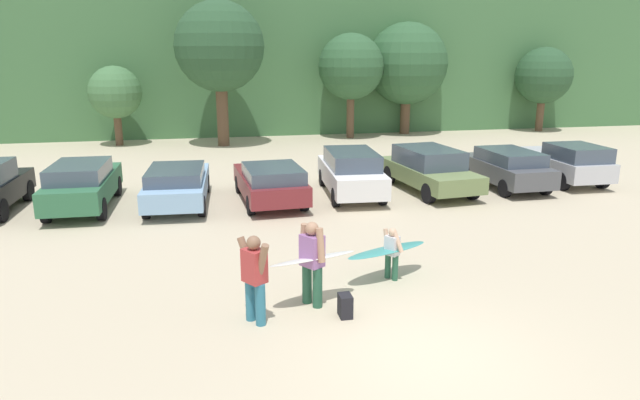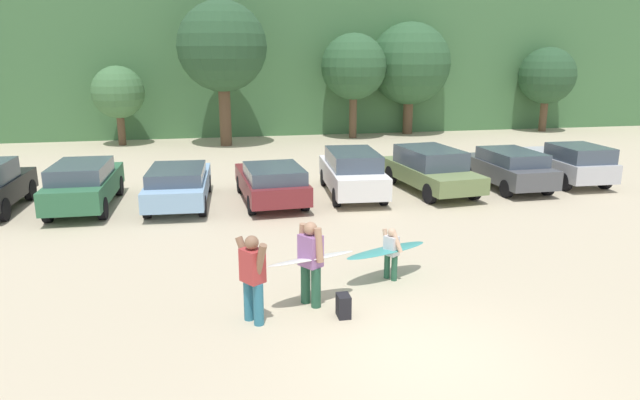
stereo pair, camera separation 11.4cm
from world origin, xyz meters
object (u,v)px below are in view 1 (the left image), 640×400
Objects in this scene: parked_car_forest_green at (83,184)px; person_companion at (255,274)px; surfboard_white at (313,258)px; surfboard_teal at (387,250)px; parked_car_olive_green at (429,169)px; parked_car_dark_gray at (507,167)px; parked_car_silver at (564,162)px; person_adult at (312,259)px; parked_car_sky_blue at (177,184)px; backpack_dropped at (345,306)px; person_child at (392,250)px; parked_car_white at (351,172)px; parked_car_maroon at (270,182)px.

person_companion is (4.71, -9.18, 0.14)m from parked_car_forest_green.
surfboard_white is 2.15m from surfboard_teal.
parked_car_olive_green is 1.16× the size of parked_car_dark_gray.
parked_car_dark_gray is at bearing 98.92° from parked_car_silver.
person_adult reaches higher than surfboard_teal.
parked_car_silver is (2.67, 0.39, 0.03)m from parked_car_dark_gray.
parked_car_sky_blue is at bearing -104.63° from person_adult.
backpack_dropped is at bearing 28.51° from surfboard_teal.
backpack_dropped is (0.52, -0.65, -0.76)m from person_adult.
parked_car_silver reaches higher than person_child.
parked_car_sky_blue is 1.02× the size of parked_car_white.
person_child is at bearing -171.37° from surfboard_white.
person_child is (-7.07, -7.64, -0.10)m from parked_car_dark_gray.
parked_car_silver reaches higher than surfboard_teal.
parked_car_dark_gray reaches higher than person_child.
person_companion is 0.78× the size of surfboard_teal.
backpack_dropped is (-1.47, -1.61, -0.45)m from person_child.
person_child is at bearing -133.21° from parked_car_forest_green.
person_companion reaches higher than parked_car_dark_gray.
parked_car_dark_gray is at bearing -90.55° from parked_car_maroon.
parked_car_maroon is (6.04, -0.46, -0.10)m from parked_car_forest_green.
parked_car_forest_green is 2.40× the size of surfboard_white.
surfboard_white is 4.37× the size of backpack_dropped.
parked_car_maroon is 7.46m from person_child.
parked_car_sky_blue is 10.73× the size of backpack_dropped.
parked_car_maroon is at bearing -109.18° from person_child.
parked_car_white is 2.76× the size of person_companion.
backpack_dropped is at bearing -156.22° from parked_car_sky_blue.
backpack_dropped is (0.39, -8.83, -0.50)m from parked_car_maroon.
parked_car_silver is at bearing -84.85° from parked_car_sky_blue.
parked_car_maroon is 2.36× the size of surfboard_white.
parked_car_white is at bearing -84.92° from parked_car_sky_blue.
parked_car_silver is at bearing -174.19° from person_child.
surfboard_white is at bearing 128.12° from parked_car_silver.
parked_car_sky_blue reaches higher than backpack_dropped.
backpack_dropped is (3.44, -9.11, -0.51)m from parked_car_sky_blue.
parked_car_silver is 3.75× the size of person_child.
surfboard_white is (5.93, -8.61, 0.15)m from parked_car_forest_green.
parked_car_white reaches higher than parked_car_sky_blue.
parked_car_dark_gray reaches higher than parked_car_maroon.
parked_car_silver is 14.80m from backpack_dropped.
parked_car_dark_gray reaches higher than surfboard_white.
parked_car_forest_green is at bearing 82.46° from parked_car_maroon.
parked_car_maroon is at bearing -132.29° from person_companion.
parked_car_maroon is at bearing 103.25° from parked_car_white.
parked_car_white reaches higher than person_child.
person_companion reaches higher than parked_car_forest_green.
parked_car_dark_gray is 10.43m from surfboard_teal.
parked_car_sky_blue is 3.06m from parked_car_maroon.
parked_car_dark_gray is 10.41m from person_child.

